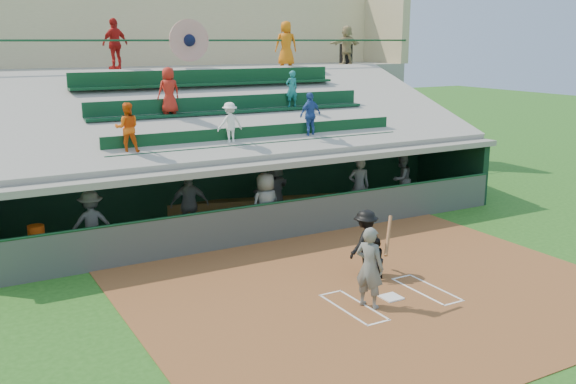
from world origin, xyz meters
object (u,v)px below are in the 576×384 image
batter_at_plate (370,267)px  catcher (375,259)px  home_plate (391,297)px  water_cooler (36,233)px  trash_bin (346,54)px  white_table (37,254)px

batter_at_plate → catcher: (1.06, 1.21, -0.38)m
home_plate → water_cooler: size_ratio=1.05×
home_plate → trash_bin: trash_bin is taller
batter_at_plate → water_cooler: (-5.81, 6.06, -0.00)m
home_plate → batter_at_plate: size_ratio=0.22×
white_table → water_cooler: size_ratio=1.88×
batter_at_plate → home_plate: bearing=10.1°
trash_bin → home_plate: bearing=-120.1°
batter_at_plate → catcher: batter_at_plate is taller
white_table → trash_bin: bearing=41.0°
home_plate → water_cooler: (-6.52, 5.93, 0.88)m
batter_at_plate → trash_bin: bearing=57.8°
batter_at_plate → white_table: batter_at_plate is taller
white_table → trash_bin: (14.00, 6.91, 4.65)m
white_table → trash_bin: trash_bin is taller
trash_bin → batter_at_plate: bearing=-122.2°
white_table → trash_bin: size_ratio=0.90×
white_table → batter_at_plate: bearing=-31.3°
white_table → water_cooler: (0.03, -0.00, 0.54)m
home_plate → trash_bin: bearing=59.9°
batter_at_plate → water_cooler: batter_at_plate is taller
catcher → trash_bin: (7.11, 11.75, 4.49)m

